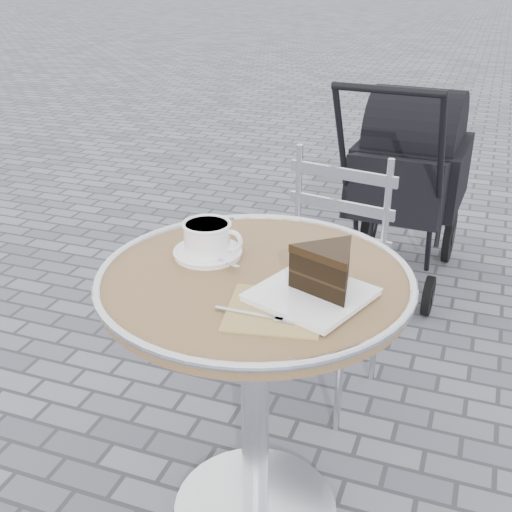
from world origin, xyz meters
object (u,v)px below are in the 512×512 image
(cafe_table, at_px, (255,337))
(baby_stroller, at_px, (406,184))
(cake_plate_set, at_px, (323,275))
(cappuccino_set, at_px, (208,241))
(bistro_chair, at_px, (330,249))

(cafe_table, bearing_deg, baby_stroller, 85.29)
(cake_plate_set, xyz_separation_m, baby_stroller, (-0.04, 1.65, -0.35))
(cafe_table, distance_m, cake_plate_set, 0.28)
(baby_stroller, bearing_deg, cake_plate_set, -85.67)
(cappuccino_set, height_order, cake_plate_set, cake_plate_set)
(cafe_table, height_order, cake_plate_set, cake_plate_set)
(bistro_chair, distance_m, baby_stroller, 0.94)
(cafe_table, bearing_deg, bistro_chair, 88.81)
(cappuccino_set, xyz_separation_m, cake_plate_set, (0.31, -0.11, 0.02))
(cafe_table, distance_m, bistro_chair, 0.68)
(cappuccino_set, bearing_deg, cafe_table, -27.76)
(cafe_table, height_order, baby_stroller, baby_stroller)
(cappuccino_set, xyz_separation_m, bistro_chair, (0.16, 0.61, -0.26))
(cake_plate_set, xyz_separation_m, bistro_chair, (-0.15, 0.72, -0.28))
(cappuccino_set, height_order, baby_stroller, baby_stroller)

